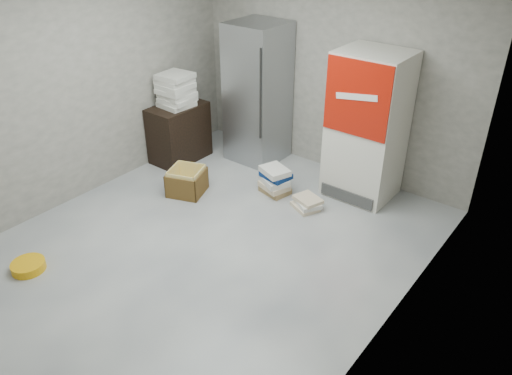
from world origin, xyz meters
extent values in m
plane|color=beige|center=(0.00, 0.00, 0.00)|extent=(5.00, 5.00, 0.00)
cube|color=#A49E94|center=(0.00, 2.50, 1.40)|extent=(4.00, 0.04, 2.80)
cube|color=#A49E94|center=(-2.00, 0.00, 1.40)|extent=(0.04, 5.00, 2.80)
cube|color=#A49E94|center=(2.00, 0.00, 1.40)|extent=(0.04, 5.00, 2.80)
cube|color=#AAADB3|center=(-0.90, 2.13, 0.95)|extent=(0.70, 0.70, 1.90)
cylinder|color=#333333|center=(-0.58, 1.77, 1.10)|extent=(0.02, 0.02, 1.19)
cube|color=silver|center=(0.75, 2.13, 0.90)|extent=(0.80, 0.70, 1.80)
cube|color=#AC1406|center=(0.75, 1.77, 1.35)|extent=(0.78, 0.02, 0.85)
cube|color=white|center=(0.75, 1.75, 1.38)|extent=(0.50, 0.01, 0.14)
cube|color=#3F3F3F|center=(0.75, 1.77, 0.10)|extent=(0.70, 0.02, 0.15)
cube|color=black|center=(-1.73, 1.40, 0.40)|extent=(0.50, 0.80, 0.80)
cube|color=white|center=(-1.72, 1.39, 0.83)|extent=(0.42, 0.42, 0.06)
cube|color=white|center=(-1.71, 1.40, 0.90)|extent=(0.42, 0.42, 0.06)
cube|color=white|center=(-1.72, 1.41, 0.96)|extent=(0.42, 0.42, 0.06)
cube|color=white|center=(-1.72, 1.39, 1.03)|extent=(0.42, 0.42, 0.06)
cube|color=white|center=(-1.71, 1.39, 1.09)|extent=(0.41, 0.41, 0.06)
cube|color=white|center=(-1.73, 1.40, 1.16)|extent=(0.40, 0.40, 0.06)
cube|color=white|center=(-1.71, 1.39, 1.22)|extent=(0.43, 0.43, 0.06)
cube|color=olive|center=(-0.09, 1.45, 0.04)|extent=(0.39, 0.34, 0.07)
cube|color=beige|center=(-0.09, 1.43, 0.11)|extent=(0.41, 0.37, 0.07)
cube|color=silver|center=(-0.09, 1.43, 0.18)|extent=(0.43, 0.40, 0.08)
cube|color=navy|center=(-0.09, 1.46, 0.25)|extent=(0.39, 0.33, 0.06)
cube|color=silver|center=(-0.09, 1.44, 0.32)|extent=(0.42, 0.38, 0.07)
cube|color=beige|center=(0.42, 1.37, 0.02)|extent=(0.39, 0.35, 0.05)
cube|color=silver|center=(0.43, 1.39, 0.07)|extent=(0.40, 0.37, 0.05)
cube|color=beige|center=(0.43, 1.40, 0.12)|extent=(0.38, 0.33, 0.04)
cube|color=yellow|center=(-0.98, 0.77, 0.01)|extent=(0.51, 0.51, 0.01)
cube|color=brown|center=(-1.05, 0.96, 0.15)|extent=(0.40, 0.16, 0.30)
cube|color=brown|center=(-0.90, 0.57, 0.15)|extent=(0.40, 0.16, 0.30)
cube|color=brown|center=(-1.17, 0.69, 0.15)|extent=(0.16, 0.40, 0.30)
cube|color=brown|center=(-0.78, 0.84, 0.15)|extent=(0.16, 0.40, 0.30)
cube|color=yellow|center=(-1.04, 0.94, 0.17)|extent=(0.36, 0.15, 0.34)
cube|color=yellow|center=(-0.91, 0.59, 0.17)|extent=(0.36, 0.15, 0.34)
cube|color=yellow|center=(-1.15, 0.70, 0.17)|extent=(0.15, 0.36, 0.34)
cube|color=yellow|center=(-0.80, 0.83, 0.17)|extent=(0.15, 0.36, 0.34)
cylinder|color=#F5AC0C|center=(-1.16, -1.32, 0.04)|extent=(0.36, 0.36, 0.09)
camera|label=1|loc=(3.08, -3.02, 3.26)|focal=35.00mm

